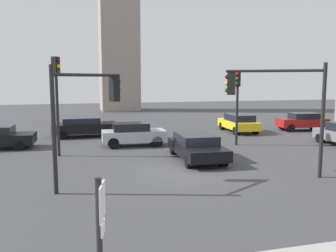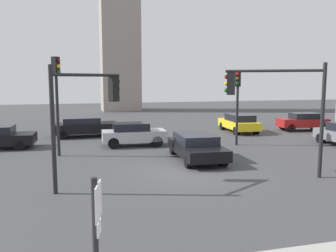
# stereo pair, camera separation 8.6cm
# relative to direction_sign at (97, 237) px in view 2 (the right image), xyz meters

# --- Properties ---
(ground_plane) EXTENTS (98.99, 98.99, 0.00)m
(ground_plane) POSITION_rel_direction_sign_xyz_m (4.45, 9.57, -1.62)
(ground_plane) COLOR #424244
(direction_sign) EXTENTS (0.18, 0.56, 2.44)m
(direction_sign) POSITION_rel_direction_sign_xyz_m (0.00, 0.00, 0.00)
(direction_sign) COLOR black
(direction_sign) RESTS_ON ground_plane
(traffic_light_0) EXTENTS (3.52, 2.42, 4.82)m
(traffic_light_0) POSITION_rel_direction_sign_xyz_m (8.04, 8.24, 1.82)
(traffic_light_0) COLOR black
(traffic_light_0) RESTS_ON ground_plane
(traffic_light_1) EXTENTS (0.45, 0.49, 4.69)m
(traffic_light_1) POSITION_rel_direction_sign_xyz_m (9.61, 15.07, 1.68)
(traffic_light_1) COLOR black
(traffic_light_1) RESTS_ON ground_plane
(traffic_light_2) EXTENTS (2.67, 1.63, 4.65)m
(traffic_light_2) POSITION_rel_direction_sign_xyz_m (0.18, 8.39, 1.62)
(traffic_light_2) COLOR black
(traffic_light_2) RESTS_ON ground_plane
(traffic_light_3) EXTENTS (0.47, 0.46, 5.33)m
(traffic_light_3) POSITION_rel_direction_sign_xyz_m (-1.16, 14.47, 2.09)
(traffic_light_3) COLOR black
(traffic_light_3) RESTS_ON ground_plane
(car_1) EXTENTS (2.14, 4.48, 1.43)m
(car_1) POSITION_rel_direction_sign_xyz_m (12.31, 20.30, -0.87)
(car_1) COLOR yellow
(car_1) RESTS_ON ground_plane
(car_2) EXTENTS (2.23, 4.81, 1.33)m
(car_2) POSITION_rel_direction_sign_xyz_m (5.77, 11.76, -0.91)
(car_2) COLOR black
(car_2) RESTS_ON ground_plane
(car_4) EXTENTS (3.98, 1.82, 1.46)m
(car_4) POSITION_rel_direction_sign_xyz_m (3.23, 16.45, -0.85)
(car_4) COLOR #ADB2B7
(car_4) RESTS_ON ground_plane
(car_5) EXTENTS (4.08, 2.13, 1.44)m
(car_5) POSITION_rel_direction_sign_xyz_m (17.73, 19.72, -0.85)
(car_5) COLOR maroon
(car_5) RESTS_ON ground_plane
(car_6) EXTENTS (4.70, 2.24, 1.41)m
(car_6) POSITION_rel_direction_sign_xyz_m (0.36, 21.07, -0.87)
(car_6) COLOR black
(car_6) RESTS_ON ground_plane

